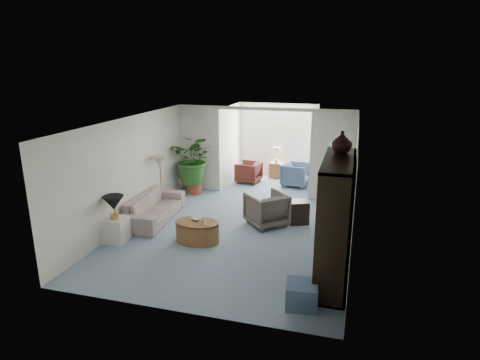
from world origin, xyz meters
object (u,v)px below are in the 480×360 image
(cabinet_urn, at_px, (342,142))
(sofa, at_px, (154,207))
(end_table, at_px, (116,230))
(sunroom_table, at_px, (276,170))
(entertainment_cabinet, at_px, (335,221))
(floor_lamp, at_px, (160,161))
(sunroom_chair_maroon, at_px, (248,172))
(coffee_table, at_px, (197,232))
(coffee_bowl, at_px, (196,219))
(sunroom_chair_blue, at_px, (296,175))
(wingback_chair, at_px, (266,209))
(coffee_cup, at_px, (202,222))
(table_lamp, at_px, (113,203))
(ottoman, at_px, (302,295))
(framed_picture, at_px, (353,169))
(side_table_dark, at_px, (298,212))
(plant_pot, at_px, (195,188))

(cabinet_urn, bearing_deg, sofa, 164.57)
(end_table, relative_size, sunroom_table, 1.01)
(entertainment_cabinet, xyz_separation_m, cabinet_urn, (0.00, 0.50, 1.27))
(floor_lamp, relative_size, sunroom_chair_maroon, 0.50)
(end_table, xyz_separation_m, coffee_table, (1.67, 0.44, -0.03))
(coffee_bowl, relative_size, sunroom_chair_blue, 0.28)
(wingback_chair, bearing_deg, sunroom_chair_maroon, -111.96)
(sofa, bearing_deg, coffee_cup, -126.17)
(coffee_table, relative_size, sunroom_chair_maroon, 1.31)
(coffee_cup, bearing_deg, table_lamp, -169.43)
(cabinet_urn, height_order, sunroom_chair_maroon, cabinet_urn)
(floor_lamp, bearing_deg, entertainment_cabinet, -29.09)
(floor_lamp, bearing_deg, sunroom_chair_blue, 43.31)
(table_lamp, relative_size, entertainment_cabinet, 0.20)
(end_table, distance_m, sunroom_chair_blue, 5.94)
(coffee_table, bearing_deg, end_table, -165.26)
(ottoman, bearing_deg, table_lamp, 161.86)
(ottoman, bearing_deg, framed_picture, 74.10)
(table_lamp, distance_m, sunroom_table, 6.31)
(coffee_cup, bearing_deg, framed_picture, 10.32)
(coffee_table, xyz_separation_m, sunroom_chair_blue, (1.41, 4.64, 0.13))
(table_lamp, height_order, side_table_dark, table_lamp)
(table_lamp, relative_size, plant_pot, 1.10)
(cabinet_urn, xyz_separation_m, plant_pot, (-4.15, 3.39, -2.20))
(cabinet_urn, bearing_deg, coffee_cup, 176.09)
(table_lamp, bearing_deg, floor_lamp, 89.96)
(coffee_table, height_order, sunroom_table, sunroom_table)
(coffee_table, xyz_separation_m, entertainment_cabinet, (2.85, -0.78, 0.86))
(end_table, height_order, wingback_chair, wingback_chair)
(table_lamp, height_order, sunroom_table, table_lamp)
(end_table, relative_size, plant_pot, 1.28)
(framed_picture, relative_size, coffee_bowl, 2.26)
(wingback_chair, height_order, side_table_dark, wingback_chair)
(framed_picture, height_order, sunroom_table, framed_picture)
(end_table, bearing_deg, cabinet_urn, 1.97)
(plant_pot, bearing_deg, end_table, -96.04)
(side_table_dark, relative_size, entertainment_cabinet, 0.25)
(framed_picture, bearing_deg, floor_lamp, 164.72)
(wingback_chair, relative_size, entertainment_cabinet, 0.39)
(sofa, distance_m, sunroom_chair_maroon, 3.98)
(ottoman, bearing_deg, plant_pot, 127.42)
(table_lamp, xyz_separation_m, entertainment_cabinet, (4.53, -0.34, 0.22))
(coffee_table, relative_size, coffee_cup, 9.93)
(sofa, relative_size, entertainment_cabinet, 0.99)
(floor_lamp, distance_m, coffee_cup, 2.69)
(side_table_dark, distance_m, cabinet_urn, 2.98)
(floor_lamp, distance_m, cabinet_urn, 5.08)
(entertainment_cabinet, distance_m, sunroom_chair_blue, 5.66)
(coffee_table, distance_m, entertainment_cabinet, 3.08)
(end_table, distance_m, sunroom_table, 6.28)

